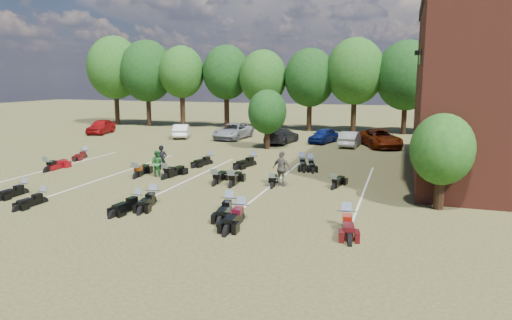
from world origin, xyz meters
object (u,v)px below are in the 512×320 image
at_px(person_green, 157,163).
at_px(person_grey, 282,169).
at_px(person_black, 162,160).
at_px(motorcycle_3, 137,208).
at_px(car_0, 101,126).
at_px(motorcycle_0, 24,194).
at_px(motorcycle_7, 48,172).
at_px(motorcycle_14, 85,158).
at_px(car_4, 324,136).

xyz_separation_m(person_green, person_grey, (7.78, -0.05, 0.17)).
xyz_separation_m(person_black, motorcycle_3, (2.44, -6.59, -0.93)).
relative_size(car_0, motorcycle_0, 2.20).
distance_m(person_green, person_grey, 7.78).
relative_size(car_0, person_green, 2.77).
relative_size(motorcycle_7, motorcycle_14, 1.22).
bearing_deg(motorcycle_3, motorcycle_0, -177.89).
relative_size(car_4, motorcycle_7, 1.57).
distance_m(person_grey, motorcycle_7, 15.18).
height_order(person_black, person_green, person_black).
height_order(car_0, motorcycle_0, car_0).
distance_m(person_grey, motorcycle_0, 13.52).
relative_size(person_green, motorcycle_7, 0.65).
bearing_deg(car_0, car_4, -12.10).
height_order(car_0, person_grey, person_grey).
distance_m(person_black, motorcycle_14, 9.39).
bearing_deg(person_grey, motorcycle_7, 20.28).
bearing_deg(motorcycle_3, person_green, 117.43).
height_order(person_black, person_grey, person_grey).
relative_size(person_grey, motorcycle_3, 0.87).
distance_m(car_0, person_black, 23.46).
relative_size(person_black, person_grey, 0.95).
bearing_deg(motorcycle_7, motorcycle_3, 150.92).
xyz_separation_m(person_black, motorcycle_14, (-8.58, 3.68, -0.93)).
height_order(person_black, motorcycle_0, person_black).
bearing_deg(motorcycle_0, person_black, 55.08).
xyz_separation_m(motorcycle_7, motorcycle_14, (-1.15, 5.04, 0.00)).
relative_size(person_grey, motorcycle_14, 0.96).
bearing_deg(motorcycle_3, motorcycle_7, 157.30).
bearing_deg(motorcycle_7, car_4, -129.31).
bearing_deg(person_black, person_grey, -20.10).
bearing_deg(car_4, person_grey, -71.52).
relative_size(car_0, motorcycle_3, 2.00).
relative_size(person_black, motorcycle_14, 0.91).
xyz_separation_m(car_0, motorcycle_14, (8.08, -12.82, -0.76)).
bearing_deg(motorcycle_0, person_green, 53.65).
height_order(car_0, motorcycle_7, car_0).
distance_m(person_green, motorcycle_14, 9.47).
height_order(car_0, car_4, car_0).
bearing_deg(person_green, motorcycle_14, -21.53).
relative_size(car_0, person_black, 2.41).
xyz_separation_m(person_green, motorcycle_3, (2.52, -6.17, -0.81)).
height_order(person_black, motorcycle_14, person_black).
height_order(motorcycle_3, motorcycle_7, motorcycle_7).
bearing_deg(person_black, motorcycle_0, -142.47).
bearing_deg(car_0, motorcycle_7, -75.90).
relative_size(car_4, person_green, 2.42).
relative_size(person_grey, motorcycle_0, 0.96).
distance_m(motorcycle_7, motorcycle_14, 5.17).
xyz_separation_m(car_0, person_grey, (24.36, -16.98, 0.22)).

